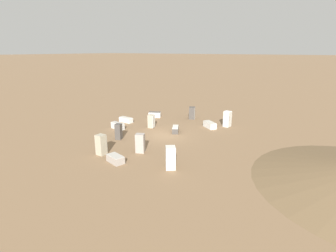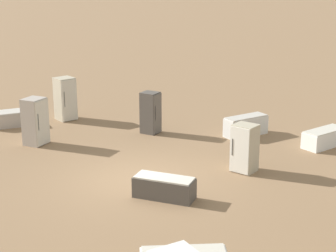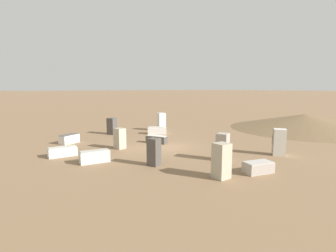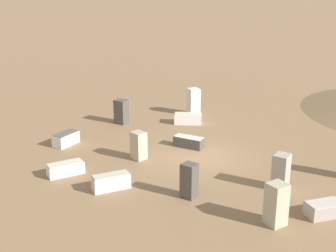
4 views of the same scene
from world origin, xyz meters
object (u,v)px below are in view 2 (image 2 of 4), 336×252
object	(u,v)px
discarded_fridge_8	(65,99)
discarded_fridge_11	(245,148)
discarded_fridge_3	(35,121)
discarded_fridge_4	(246,126)
discarded_fridge_1	(325,138)
discarded_fridge_2	(151,113)
discarded_fridge_6	(10,119)
discarded_fridge_12	(164,188)

from	to	relation	value
discarded_fridge_8	discarded_fridge_11	world-z (taller)	discarded_fridge_8
discarded_fridge_3	discarded_fridge_4	bearing A→B (deg)	123.70
discarded_fridge_1	discarded_fridge_11	xyz separation A→B (m)	(3.97, -0.15, 0.44)
discarded_fridge_2	discarded_fridge_8	world-z (taller)	discarded_fridge_8
discarded_fridge_6	discarded_fridge_8	size ratio (longest dim) A/B	0.95
discarded_fridge_2	discarded_fridge_6	xyz separation A→B (m)	(3.65, -4.28, -0.49)
discarded_fridge_2	discarded_fridge_4	bearing A→B (deg)	115.02
discarded_fridge_4	discarded_fridge_11	xyz separation A→B (m)	(2.82, 2.51, 0.38)
discarded_fridge_3	discarded_fridge_4	size ratio (longest dim) A/B	0.94
discarded_fridge_11	discarded_fridge_4	bearing A→B (deg)	-60.09
discarded_fridge_2	discarded_fridge_12	size ratio (longest dim) A/B	0.89
discarded_fridge_1	discarded_fridge_8	world-z (taller)	discarded_fridge_8
discarded_fridge_4	discarded_fridge_11	world-z (taller)	discarded_fridge_11
discarded_fridge_8	discarded_fridge_12	xyz separation A→B (m)	(2.00, 8.72, -0.56)
discarded_fridge_4	discarded_fridge_11	bearing A→B (deg)	139.20
discarded_fridge_3	discarded_fridge_11	distance (m)	7.50
discarded_fridge_6	discarded_fridge_12	bearing A→B (deg)	-164.59
discarded_fridge_1	discarded_fridge_6	size ratio (longest dim) A/B	1.07
discarded_fridge_3	discarded_fridge_1	bearing A→B (deg)	114.38
discarded_fridge_3	discarded_fridge_6	size ratio (longest dim) A/B	1.01
discarded_fridge_1	discarded_fridge_2	bearing A→B (deg)	38.10
discarded_fridge_2	discarded_fridge_4	distance (m)	3.58
discarded_fridge_12	discarded_fridge_3	bearing A→B (deg)	-114.65
discarded_fridge_2	discarded_fridge_11	world-z (taller)	discarded_fridge_2
discarded_fridge_6	discarded_fridge_12	xyz separation A→B (m)	(-0.16, 9.30, 0.01)
discarded_fridge_3	discarded_fridge_2	bearing A→B (deg)	134.45
discarded_fridge_1	discarded_fridge_12	xyz separation A→B (m)	(7.17, -0.15, 0.00)
discarded_fridge_12	discarded_fridge_4	bearing A→B (deg)	174.06
discarded_fridge_2	discarded_fridge_11	distance (m)	5.02
discarded_fridge_8	discarded_fridge_11	xyz separation A→B (m)	(-1.20, 8.71, -0.12)
discarded_fridge_1	discarded_fridge_4	distance (m)	2.90
discarded_fridge_11	discarded_fridge_12	distance (m)	3.23
discarded_fridge_6	discarded_fridge_12	size ratio (longest dim) A/B	0.93
discarded_fridge_3	discarded_fridge_6	xyz separation A→B (m)	(-0.30, -2.75, -0.54)
discarded_fridge_1	discarded_fridge_12	size ratio (longest dim) A/B	1.00
discarded_fridge_4	discarded_fridge_6	size ratio (longest dim) A/B	1.07
discarded_fridge_4	discarded_fridge_6	xyz separation A→B (m)	(6.17, -6.79, -0.07)
discarded_fridge_11	discarded_fridge_12	size ratio (longest dim) A/B	0.84
discarded_fridge_2	discarded_fridge_11	bearing A→B (deg)	66.48
discarded_fridge_1	discarded_fridge_3	world-z (taller)	discarded_fridge_3
discarded_fridge_2	discarded_fridge_12	bearing A→B (deg)	35.04
discarded_fridge_6	discarded_fridge_8	world-z (taller)	discarded_fridge_8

